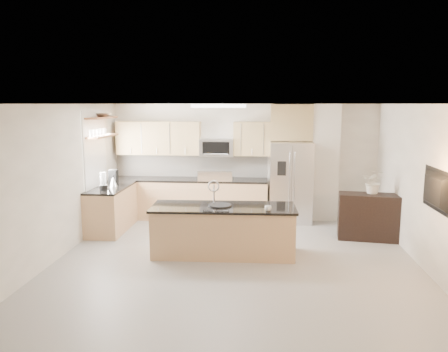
# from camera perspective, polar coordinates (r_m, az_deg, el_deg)

# --- Properties ---
(floor) EXTENTS (6.50, 6.50, 0.00)m
(floor) POSITION_cam_1_polar(r_m,az_deg,el_deg) (7.22, 1.36, -11.72)
(floor) COLOR gray
(floor) RESTS_ON ground
(ceiling) EXTENTS (6.00, 6.50, 0.02)m
(ceiling) POSITION_cam_1_polar(r_m,az_deg,el_deg) (6.73, 1.45, 9.41)
(ceiling) COLOR white
(ceiling) RESTS_ON wall_back
(wall_back) EXTENTS (6.00, 0.02, 2.60)m
(wall_back) POSITION_cam_1_polar(r_m,az_deg,el_deg) (10.06, 2.58, 1.98)
(wall_back) COLOR white
(wall_back) RESTS_ON floor
(wall_front) EXTENTS (6.00, 0.02, 2.60)m
(wall_front) POSITION_cam_1_polar(r_m,az_deg,el_deg) (3.73, -1.84, -11.02)
(wall_front) COLOR white
(wall_front) RESTS_ON floor
(wall_left) EXTENTS (0.02, 6.50, 2.60)m
(wall_left) POSITION_cam_1_polar(r_m,az_deg,el_deg) (7.65, -21.64, -1.04)
(wall_left) COLOR white
(wall_left) RESTS_ON floor
(wall_right) EXTENTS (0.02, 6.50, 2.60)m
(wall_right) POSITION_cam_1_polar(r_m,az_deg,el_deg) (7.31, 25.59, -1.77)
(wall_right) COLOR white
(wall_right) RESTS_ON floor
(back_counter) EXTENTS (3.55, 0.66, 1.44)m
(back_counter) POSITION_cam_1_polar(r_m,az_deg,el_deg) (10.02, -4.56, -2.88)
(back_counter) COLOR tan
(back_counter) RESTS_ON floor
(left_counter) EXTENTS (0.66, 1.50, 0.92)m
(left_counter) POSITION_cam_1_polar(r_m,az_deg,el_deg) (9.36, -14.49, -4.11)
(left_counter) COLOR tan
(left_counter) RESTS_ON floor
(range) EXTENTS (0.76, 0.64, 1.14)m
(range) POSITION_cam_1_polar(r_m,az_deg,el_deg) (9.92, -1.01, -2.97)
(range) COLOR black
(range) RESTS_ON floor
(upper_cabinets) EXTENTS (3.50, 0.33, 0.75)m
(upper_cabinets) POSITION_cam_1_polar(r_m,az_deg,el_deg) (9.98, -4.96, 4.92)
(upper_cabinets) COLOR tan
(upper_cabinets) RESTS_ON wall_back
(microwave) EXTENTS (0.76, 0.40, 0.40)m
(microwave) POSITION_cam_1_polar(r_m,az_deg,el_deg) (9.86, -0.95, 3.77)
(microwave) COLOR silver
(microwave) RESTS_ON upper_cabinets
(refrigerator) EXTENTS (0.92, 0.78, 1.78)m
(refrigerator) POSITION_cam_1_polar(r_m,az_deg,el_deg) (9.76, 8.69, -0.78)
(refrigerator) COLOR silver
(refrigerator) RESTS_ON floor
(partition_column) EXTENTS (0.60, 0.30, 2.60)m
(partition_column) POSITION_cam_1_polar(r_m,az_deg,el_deg) (10.00, 13.02, 1.70)
(partition_column) COLOR silver
(partition_column) RESTS_ON floor
(window) EXTENTS (0.04, 1.15, 1.65)m
(window) POSITION_cam_1_polar(r_m,az_deg,el_deg) (9.27, -16.55, 3.14)
(window) COLOR white
(window) RESTS_ON wall_left
(shelf_lower) EXTENTS (0.30, 1.20, 0.04)m
(shelf_lower) POSITION_cam_1_polar(r_m,az_deg,el_deg) (9.29, -15.68, 5.05)
(shelf_lower) COLOR brown
(shelf_lower) RESTS_ON wall_left
(shelf_upper) EXTENTS (0.30, 1.20, 0.04)m
(shelf_upper) POSITION_cam_1_polar(r_m,az_deg,el_deg) (9.27, -15.78, 7.33)
(shelf_upper) COLOR brown
(shelf_upper) RESTS_ON wall_left
(ceiling_fixture) EXTENTS (1.00, 0.50, 0.06)m
(ceiling_fixture) POSITION_cam_1_polar(r_m,az_deg,el_deg) (8.36, -0.63, 9.14)
(ceiling_fixture) COLOR white
(ceiling_fixture) RESTS_ON ceiling
(island) EXTENTS (2.51, 0.97, 1.28)m
(island) POSITION_cam_1_polar(r_m,az_deg,el_deg) (7.64, -0.08, -7.08)
(island) COLOR tan
(island) RESTS_ON floor
(credenza) EXTENTS (1.16, 0.60, 0.89)m
(credenza) POSITION_cam_1_polar(r_m,az_deg,el_deg) (8.91, 18.29, -5.07)
(credenza) COLOR black
(credenza) RESTS_ON floor
(cup) EXTENTS (0.13, 0.13, 0.09)m
(cup) POSITION_cam_1_polar(r_m,az_deg,el_deg) (7.22, 5.78, -4.21)
(cup) COLOR white
(cup) RESTS_ON island
(platter) EXTENTS (0.46, 0.46, 0.02)m
(platter) POSITION_cam_1_polar(r_m,az_deg,el_deg) (7.55, -0.54, -3.84)
(platter) COLOR black
(platter) RESTS_ON island
(blender) EXTENTS (0.16, 0.16, 0.36)m
(blender) POSITION_cam_1_polar(r_m,az_deg,el_deg) (8.87, -15.50, -0.83)
(blender) COLOR black
(blender) RESTS_ON left_counter
(kettle) EXTENTS (0.18, 0.18, 0.23)m
(kettle) POSITION_cam_1_polar(r_m,az_deg,el_deg) (9.26, -14.28, -0.71)
(kettle) COLOR silver
(kettle) RESTS_ON left_counter
(coffee_maker) EXTENTS (0.18, 0.21, 0.31)m
(coffee_maker) POSITION_cam_1_polar(r_m,az_deg,el_deg) (9.47, -14.27, -0.18)
(coffee_maker) COLOR black
(coffee_maker) RESTS_ON left_counter
(bowl) EXTENTS (0.55, 0.55, 0.10)m
(bowl) POSITION_cam_1_polar(r_m,az_deg,el_deg) (9.40, -15.49, 7.78)
(bowl) COLOR silver
(bowl) RESTS_ON shelf_upper
(flower_vase) EXTENTS (0.79, 0.74, 0.70)m
(flower_vase) POSITION_cam_1_polar(r_m,az_deg,el_deg) (8.83, 19.04, 0.03)
(flower_vase) COLOR silver
(flower_vase) RESTS_ON credenza
(television) EXTENTS (0.14, 1.08, 0.62)m
(television) POSITION_cam_1_polar(r_m,az_deg,el_deg) (7.09, 25.50, -1.68)
(television) COLOR black
(television) RESTS_ON wall_right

